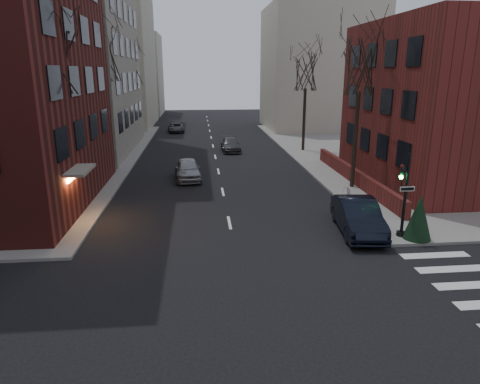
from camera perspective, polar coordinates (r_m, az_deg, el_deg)
The scene contains 20 objects.
ground at distance 12.13m, azimuth 3.09°, elevation -23.79°, with size 160.00×160.00×0.00m, color black.
building_right_brick at distance 33.55m, azimuth 27.39°, elevation 10.32°, with size 12.00×14.00×11.00m, color maroon.
low_wall_right at distance 31.04m, azimuth 14.98°, elevation 2.13°, with size 0.35×16.00×1.00m, color maroon.
building_distant_la at distance 65.64m, azimuth -18.17°, elevation 16.23°, with size 14.00×16.00×18.00m, color #B8AF9B.
building_distant_ra at distance 61.48m, azimuth 10.41°, elevation 15.88°, with size 14.00×14.00×16.00m, color #B8AF9B.
building_distant_lb at distance 82.03m, azimuth -14.10°, elevation 14.91°, with size 10.00×12.00×14.00m, color #B8AF9B.
traffic_signal at distance 21.33m, azimuth 20.96°, elevation -1.07°, with size 0.76×0.44×4.00m.
tree_left_a at distance 24.35m, azimuth -24.02°, elevation 16.30°, with size 4.18×4.18×10.26m.
tree_left_b at distance 35.99m, azimuth -18.08°, elevation 17.01°, with size 4.40×4.40×10.80m.
tree_left_c at distance 49.76m, azimuth -14.55°, elevation 15.73°, with size 3.96×3.96×9.72m.
tree_right_a at distance 29.10m, azimuth 15.78°, elevation 15.88°, with size 3.96×3.96×9.72m.
tree_right_b at distance 42.49m, azimuth 8.79°, elevation 15.50°, with size 3.74×3.74×9.18m.
streetlamp_near at distance 32.12m, azimuth -17.78°, elevation 8.88°, with size 0.36×0.36×6.28m.
streetlamp_far at distance 51.77m, azimuth -13.26°, elevation 11.60°, with size 0.36×0.36×6.28m.
parked_sedan at distance 21.82m, azimuth 15.44°, elevation -3.15°, with size 1.77×5.08×1.67m, color black.
car_lane_silver at distance 31.68m, azimuth -7.00°, elevation 3.03°, with size 1.79×4.45×1.51m, color gray.
car_lane_gray at distance 42.81m, azimuth -1.27°, elevation 6.34°, with size 1.80×4.42×1.28m, color #3C3B40.
car_lane_far at distance 56.96m, azimuth -8.55°, elevation 8.49°, with size 1.93×4.18×1.16m, color #3C3C40.
sandwich_board at distance 26.63m, azimuth 13.96°, elevation -0.20°, with size 0.38×0.53×0.85m, color white.
evergreen_shrub at distance 21.47m, azimuth 22.76°, elevation -3.12°, with size 1.27×1.27×2.11m, color black.
Camera 1 is at (-1.50, -9.22, 7.74)m, focal length 32.00 mm.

